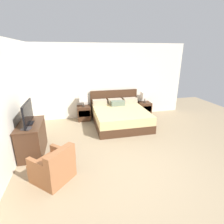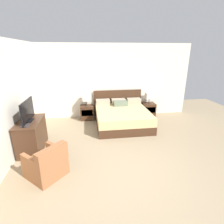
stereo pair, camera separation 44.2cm
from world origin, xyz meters
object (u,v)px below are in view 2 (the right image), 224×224
dresser (32,135)px  table_lamp_right (149,96)px  bed (122,116)px  tv (28,111)px  nightstand_right (148,110)px  armchair_by_window (47,164)px  nightstand_left (87,112)px  book_red_cover (25,126)px  table_lamp_left (86,98)px

dresser → table_lamp_right: bearing=27.6°
bed → tv: tv is taller
nightstand_right → armchair_by_window: 4.66m
nightstand_right → armchair_by_window: armchair_by_window is taller
bed → table_lamp_right: bearing=29.6°
nightstand_left → table_lamp_right: size_ratio=1.26×
nightstand_left → dresser: (-1.47, -2.07, 0.15)m
bed → dresser: bearing=-153.3°
nightstand_right → tv: bearing=-152.3°
bed → dresser: bed is taller
table_lamp_right → book_red_cover: bearing=-148.5°
dresser → bed: bearing=26.7°
table_lamp_left → table_lamp_right: (2.49, 0.00, 0.00)m
table_lamp_left → armchair_by_window: bearing=-104.8°
dresser → nightstand_left: bearing=54.6°
tv → table_lamp_right: bearing=27.7°
dresser → armchair_by_window: bearing=-62.5°
table_lamp_left → table_lamp_right: size_ratio=1.00×
table_lamp_left → book_red_cover: size_ratio=2.36×
table_lamp_right → dresser: 4.49m
book_red_cover → nightstand_left: bearing=58.8°
table_lamp_left → book_red_cover: bearing=-121.2°
bed → dresser: (-2.71, -1.36, 0.12)m
table_lamp_right → dresser: bearing=-152.4°
nightstand_right → dresser: dresser is taller
nightstand_right → book_red_cover: book_red_cover is taller
dresser → tv: tv is taller
nightstand_right → book_red_cover: (-3.95, -2.42, 0.58)m
tv → table_lamp_left: bearing=54.8°
nightstand_right → book_red_cover: bearing=-148.5°
tv → armchair_by_window: 1.55m
table_lamp_right → dresser: size_ratio=0.39×
table_lamp_left → bed: bearing=-29.6°
nightstand_left → table_lamp_left: 0.59m
nightstand_right → armchair_by_window: (-3.34, -3.25, 0.01)m
table_lamp_left → nightstand_left: bearing=-90.0°
bed → table_lamp_left: bed is taller
nightstand_left → table_lamp_left: table_lamp_left is taller
nightstand_left → tv: 2.67m
table_lamp_right → armchair_by_window: 4.70m
table_lamp_right → armchair_by_window: size_ratio=0.45×
dresser → nightstand_right: bearing=27.6°
nightstand_right → table_lamp_right: (0.00, 0.00, 0.59)m
armchair_by_window → book_red_cover: bearing=126.4°
nightstand_right → armchair_by_window: bearing=-135.9°
nightstand_left → table_lamp_right: bearing=0.0°
bed → nightstand_right: 1.43m
bed → dresser: 3.04m
book_red_cover → bed: bearing=32.3°
bed → tv: bearing=-153.2°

